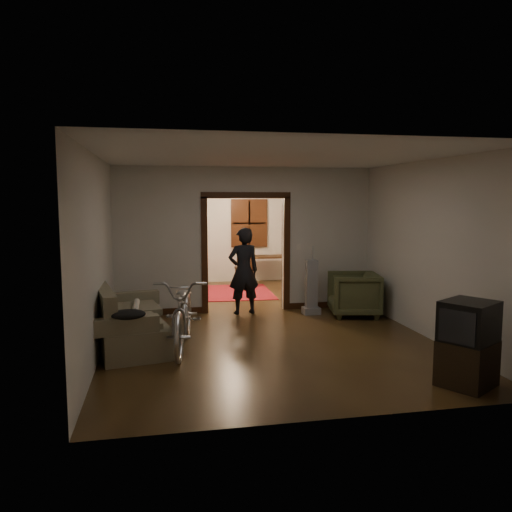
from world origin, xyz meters
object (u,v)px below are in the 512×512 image
object	(u,v)px
person	(244,271)
desk	(269,270)
bicycle	(184,312)
sofa	(128,315)
locker	(178,249)
armchair	(354,294)

from	to	relation	value
person	desk	bearing A→B (deg)	-119.83
desk	bicycle	bearing A→B (deg)	-133.64
sofa	locker	distance (m)	5.39
sofa	person	xyz separation A→B (m)	(2.05, 1.73, 0.36)
sofa	desk	size ratio (longest dim) A/B	2.11
desk	sofa	bearing A→B (deg)	-141.90
sofa	armchair	distance (m)	4.21
bicycle	desk	size ratio (longest dim) A/B	2.16
armchair	desk	world-z (taller)	armchair
sofa	desk	world-z (taller)	sofa
armchair	desk	bearing A→B (deg)	-157.52
sofa	person	bearing A→B (deg)	28.44
bicycle	locker	world-z (taller)	locker
bicycle	armchair	bearing A→B (deg)	31.89
bicycle	person	world-z (taller)	person
sofa	locker	world-z (taller)	locker
armchair	desk	size ratio (longest dim) A/B	0.95
person	bicycle	bearing A→B (deg)	49.41
locker	desk	xyz separation A→B (m)	(2.35, -0.25, -0.57)
armchair	person	xyz separation A→B (m)	(-2.00, 0.57, 0.42)
locker	desk	world-z (taller)	locker
armchair	bicycle	bearing A→B (deg)	-54.50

